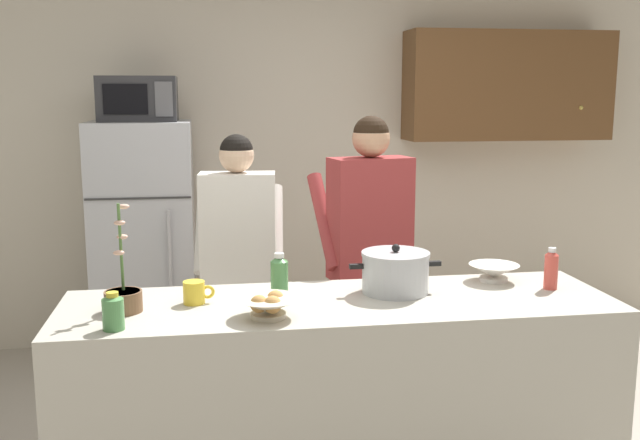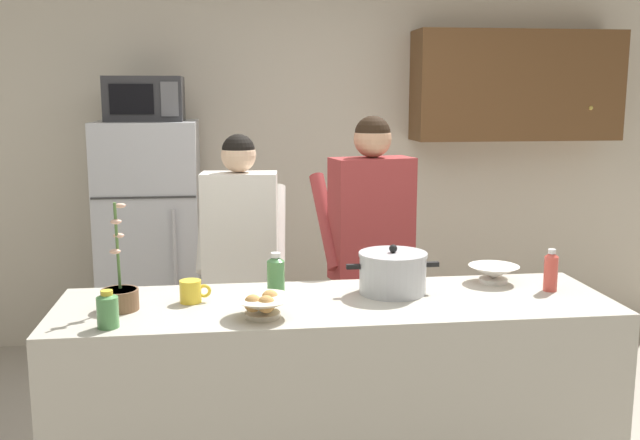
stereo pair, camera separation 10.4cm
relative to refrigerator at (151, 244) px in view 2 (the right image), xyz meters
The scene contains 14 objects.
back_wall_unit 1.42m from the refrigerator, 18.52° to the left, with size 6.00×0.48×2.60m.
kitchen_island 2.11m from the refrigerator, 62.65° to the right, with size 2.34×0.68×0.92m, color #BCB7A8.
refrigerator is the anchor object (origin of this frame).
microwave 0.94m from the refrigerator, 89.93° to the right, with size 0.48×0.37×0.28m.
person_near_pot 1.11m from the refrigerator, 58.47° to the right, with size 0.51×0.44×1.57m.
person_by_sink 1.68m from the refrigerator, 40.85° to the right, with size 0.57×0.50×1.67m.
cooking_pot 2.15m from the refrigerator, 55.24° to the right, with size 0.41×0.30×0.22m.
coffee_mug 1.84m from the refrigerator, 78.92° to the right, with size 0.13×0.09×0.10m.
bread_bowl 2.14m from the refrigerator, 72.62° to the right, with size 0.25×0.25×0.10m.
empty_bowl 2.39m from the refrigerator, 43.72° to the right, with size 0.23×0.23×0.08m.
bottle_near_edge 1.93m from the refrigerator, 68.35° to the right, with size 0.07×0.07×0.20m.
bottle_mid_counter 2.10m from the refrigerator, 88.40° to the right, with size 0.08×0.08×0.14m.
bottle_far_corner 2.65m from the refrigerator, 43.34° to the right, with size 0.06×0.06×0.19m.
potted_orchid 1.87m from the refrigerator, 87.83° to the right, with size 0.15×0.15×0.44m.
Camera 2 is at (-0.44, -2.89, 1.79)m, focal length 40.33 mm.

